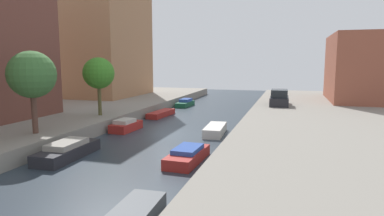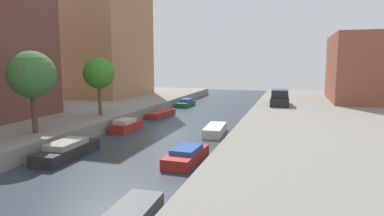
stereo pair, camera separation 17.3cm
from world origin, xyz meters
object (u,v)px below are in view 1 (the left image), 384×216
low_block_right (376,68)px  moored_boat_left_2 (126,126)px  moored_boat_left_1 (68,151)px  moored_boat_right_3 (215,130)px  street_tree_2 (99,73)px  street_tree_1 (32,75)px  moored_boat_left_4 (185,103)px  apartment_tower_far (99,17)px  moored_boat_left_3 (161,114)px  moored_boat_right_2 (188,155)px  parked_car (279,99)px

low_block_right → moored_boat_left_2: 29.48m
moored_boat_left_1 → moored_boat_right_3: (6.80, 8.61, -0.09)m
low_block_right → street_tree_2: bearing=-143.8°
street_tree_1 → moored_boat_right_3: bearing=36.1°
moored_boat_left_1 → street_tree_1: bearing=159.2°
street_tree_2 → moored_boat_right_3: (10.08, -0.17, -4.21)m
street_tree_2 → moored_boat_left_4: street_tree_2 is taller
apartment_tower_far → low_block_right: 34.76m
low_block_right → street_tree_2: (-24.87, -18.22, -0.29)m
street_tree_2 → moored_boat_left_1: (3.28, -8.78, -4.12)m
moored_boat_left_3 → moored_boat_right_2: 15.84m
apartment_tower_far → moored_boat_right_3: (19.21, -15.42, -11.11)m
moored_boat_left_3 → low_block_right: bearing=28.0°
moored_boat_left_1 → moored_boat_left_4: moored_boat_left_1 is taller
street_tree_1 → moored_boat_left_3: (2.94, 14.11, -4.42)m
street_tree_2 → low_block_right: bearing=36.2°
parked_car → moored_boat_left_2: (-11.52, -12.07, -1.27)m
moored_boat_left_2 → moored_boat_left_3: size_ratio=0.70×
moored_boat_left_3 → moored_boat_left_4: bearing=89.8°
street_tree_2 → moored_boat_left_3: street_tree_2 is taller
moored_boat_left_1 → moored_boat_right_3: 10.97m
moored_boat_right_3 → street_tree_1: bearing=-143.9°
apartment_tower_far → moored_boat_left_1: (12.41, -24.03, -11.02)m
low_block_right → moored_boat_right_3: size_ratio=3.10×
moored_boat_left_2 → moored_boat_left_3: bearing=89.7°
low_block_right → moored_boat_right_2: 30.00m
apartment_tower_far → low_block_right: bearing=5.0°
parked_car → moored_boat_right_3: bearing=-111.0°
moored_boat_left_1 → moored_boat_right_3: bearing=51.7°
street_tree_2 → moored_boat_right_2: bearing=-36.6°
moored_boat_left_1 → moored_boat_right_2: size_ratio=1.17×
moored_boat_left_2 → moored_boat_left_4: 15.58m
apartment_tower_far → moored_boat_left_4: (12.10, -0.60, -11.06)m
moored_boat_left_3 → moored_boat_right_2: bearing=-63.0°
low_block_right → moored_boat_left_4: low_block_right is taller
street_tree_1 → moored_boat_right_2: (10.15, -0.00, -4.33)m
moored_boat_left_4 → street_tree_2: bearing=-101.5°
moored_boat_left_3 → moored_boat_left_4: 8.07m
street_tree_1 → moored_boat_left_1: size_ratio=1.13×
moored_boat_left_1 → moored_boat_left_2: (-0.38, 7.85, -0.01)m
low_block_right → apartment_tower_far: bearing=-175.0°
moored_boat_left_1 → moored_boat_right_2: bearing=10.3°
parked_car → moored_boat_right_2: parked_car is taller
moored_boat_left_1 → low_block_right: bearing=51.4°
apartment_tower_far → moored_boat_left_3: apartment_tower_far is taller
moored_boat_left_1 → moored_boat_left_3: size_ratio=1.01×
moored_boat_right_2 → apartment_tower_far: bearing=130.2°
apartment_tower_far → street_tree_1: apartment_tower_far is taller
street_tree_1 → moored_boat_right_2: size_ratio=1.32×
street_tree_1 → moored_boat_left_2: size_ratio=1.64×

